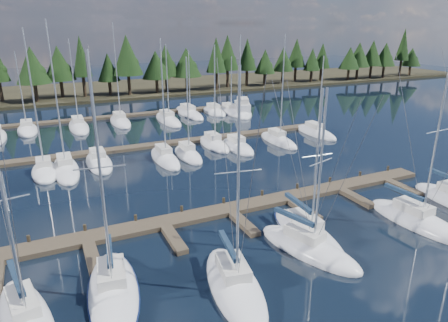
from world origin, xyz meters
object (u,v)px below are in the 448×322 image
front_sailboat_3 (308,248)px  motor_yacht_right (242,111)px  main_dock (232,212)px  front_sailboat_1 (113,291)px  front_sailboat_5 (416,220)px  front_sailboat_0 (27,321)px  front_sailboat_2 (235,285)px  front_sailboat_4 (307,234)px

front_sailboat_3 → motor_yacht_right: size_ratio=1.22×
main_dock → motor_yacht_right: motor_yacht_right is taller
front_sailboat_1 → front_sailboat_5: bearing=-2.8°
front_sailboat_0 → front_sailboat_1: (4.77, 0.71, -0.01)m
front_sailboat_0 → front_sailboat_5: bearing=-1.0°
front_sailboat_2 → front_sailboat_4: bearing=22.8°
front_sailboat_3 → front_sailboat_5: bearing=-1.2°
main_dock → front_sailboat_2: (-4.36, -9.36, 0.08)m
main_dock → front_sailboat_5: bearing=-31.0°
front_sailboat_3 → front_sailboat_4: size_ratio=1.03×
front_sailboat_5 → motor_yacht_right: bearing=81.6°
front_sailboat_0 → front_sailboat_4: (19.78, 1.46, -0.02)m
main_dock → front_sailboat_3: front_sailboat_3 is taller
main_dock → front_sailboat_0: (-16.13, -7.45, 0.09)m
front_sailboat_4 → motor_yacht_right: front_sailboat_4 is taller
front_sailboat_4 → front_sailboat_2: bearing=-157.2°
motor_yacht_right → front_sailboat_0: bearing=-129.6°
front_sailboat_1 → motor_yacht_right: front_sailboat_1 is taller
front_sailboat_0 → front_sailboat_2: size_ratio=0.97×
front_sailboat_1 → front_sailboat_2: size_ratio=1.06×
front_sailboat_4 → front_sailboat_5: 9.77m
main_dock → front_sailboat_3: 8.10m
front_sailboat_4 → front_sailboat_5: bearing=-11.5°
front_sailboat_3 → motor_yacht_right: front_sailboat_3 is taller
front_sailboat_5 → front_sailboat_4: bearing=168.5°
front_sailboat_1 → motor_yacht_right: (31.02, 42.58, 0.25)m
front_sailboat_1 → front_sailboat_3: size_ratio=1.21×
main_dock → front_sailboat_0: bearing=-155.2°
front_sailboat_2 → front_sailboat_5: (17.58, 1.41, -0.00)m
front_sailboat_0 → front_sailboat_1: front_sailboat_1 is taller
motor_yacht_right → front_sailboat_2: bearing=-118.0°
main_dock → front_sailboat_4: (3.65, -5.99, 0.07)m
front_sailboat_2 → motor_yacht_right: bearing=62.0°
front_sailboat_3 → front_sailboat_4: (1.19, 1.73, -0.01)m
front_sailboat_0 → front_sailboat_3: (18.59, -0.27, -0.01)m
front_sailboat_2 → front_sailboat_3: bearing=13.6°
front_sailboat_3 → front_sailboat_5: size_ratio=0.88×
front_sailboat_0 → motor_yacht_right: bearing=50.4°
front_sailboat_0 → front_sailboat_2: front_sailboat_2 is taller
front_sailboat_1 → front_sailboat_2: bearing=-20.5°
front_sailboat_1 → front_sailboat_4: front_sailboat_1 is taller
front_sailboat_0 → motor_yacht_right: (35.80, 43.29, 0.25)m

